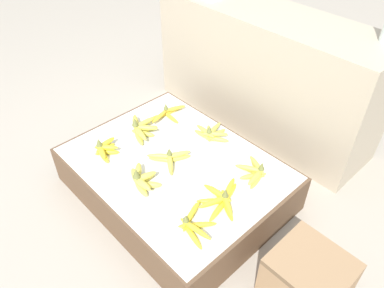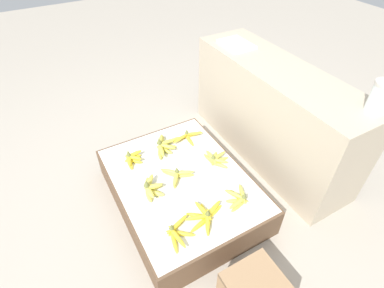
% 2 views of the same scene
% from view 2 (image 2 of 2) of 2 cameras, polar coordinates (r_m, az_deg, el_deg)
% --- Properties ---
extents(ground_plane, '(10.00, 10.00, 0.00)m').
position_cam_2_polar(ground_plane, '(2.12, -2.01, -10.60)').
color(ground_plane, '#A89E8E').
extents(display_platform, '(1.07, 0.82, 0.22)m').
position_cam_2_polar(display_platform, '(2.03, -2.08, -8.68)').
color(display_platform, brown).
rests_on(display_platform, ground_plane).
extents(back_vendor_table, '(1.43, 0.43, 0.74)m').
position_cam_2_polar(back_vendor_table, '(2.31, 14.99, 5.58)').
color(back_vendor_table, tan).
rests_on(back_vendor_table, ground_plane).
extents(banana_bunch_front_left, '(0.13, 0.14, 0.10)m').
position_cam_2_polar(banana_bunch_front_left, '(2.07, -11.37, -2.71)').
color(banana_bunch_front_left, yellow).
rests_on(banana_bunch_front_left, display_platform).
extents(banana_bunch_front_midleft, '(0.20, 0.14, 0.11)m').
position_cam_2_polar(banana_bunch_front_midleft, '(1.87, -7.83, -8.31)').
color(banana_bunch_front_midleft, '#DBCC4C').
rests_on(banana_bunch_front_midleft, display_platform).
extents(banana_bunch_front_midright, '(0.20, 0.17, 0.08)m').
position_cam_2_polar(banana_bunch_front_midright, '(1.69, -2.90, -16.30)').
color(banana_bunch_front_midright, yellow).
rests_on(banana_bunch_front_midright, display_platform).
extents(banana_bunch_middle_left, '(0.24, 0.19, 0.11)m').
position_cam_2_polar(banana_bunch_middle_left, '(2.14, -5.44, -0.32)').
color(banana_bunch_middle_left, gold).
rests_on(banana_bunch_middle_left, display_platform).
extents(banana_bunch_middle_midleft, '(0.19, 0.19, 0.09)m').
position_cam_2_polar(banana_bunch_middle_midleft, '(1.93, -2.92, -5.88)').
color(banana_bunch_middle_midleft, '#DBCC4C').
rests_on(banana_bunch_middle_midleft, display_platform).
extents(banana_bunch_middle_midright, '(0.22, 0.25, 0.09)m').
position_cam_2_polar(banana_bunch_middle_midright, '(1.74, 2.57, -13.58)').
color(banana_bunch_middle_midright, yellow).
rests_on(banana_bunch_middle_midright, display_platform).
extents(banana_bunch_back_left, '(0.15, 0.27, 0.08)m').
position_cam_2_polar(banana_bunch_back_left, '(2.22, -0.98, 1.43)').
color(banana_bunch_back_left, gold).
rests_on(banana_bunch_back_left, display_platform).
extents(banana_bunch_back_midleft, '(0.20, 0.15, 0.09)m').
position_cam_2_polar(banana_bunch_back_midleft, '(2.04, 4.49, -2.90)').
color(banana_bunch_back_midleft, gold).
rests_on(banana_bunch_back_midleft, display_platform).
extents(banana_bunch_back_midright, '(0.16, 0.19, 0.09)m').
position_cam_2_polar(banana_bunch_back_midright, '(1.83, 8.95, -10.12)').
color(banana_bunch_back_midright, gold).
rests_on(banana_bunch_back_midright, display_platform).
extents(glass_jar, '(0.12, 0.12, 0.17)m').
position_cam_2_polar(glass_jar, '(1.86, 32.32, 7.59)').
color(glass_jar, silver).
rests_on(glass_jar, back_vendor_table).
extents(foam_tray_white, '(0.26, 0.19, 0.02)m').
position_cam_2_polar(foam_tray_white, '(2.39, 8.50, 18.28)').
color(foam_tray_white, white).
rests_on(foam_tray_white, back_vendor_table).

